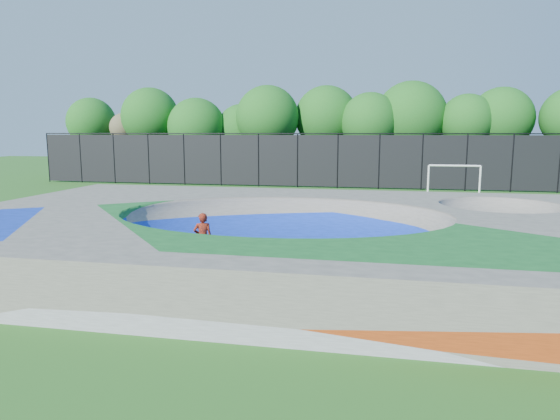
{
  "coord_description": "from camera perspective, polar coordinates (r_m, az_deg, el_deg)",
  "views": [
    {
      "loc": [
        3.13,
        -15.91,
        4.13
      ],
      "look_at": [
        -0.69,
        3.0,
        1.1
      ],
      "focal_mm": 32.0,
      "sensor_mm": 36.0,
      "label": 1
    }
  ],
  "objects": [
    {
      "name": "skater",
      "position": [
        15.95,
        -8.8,
        -3.19
      ],
      "size": [
        0.68,
        0.56,
        1.62
      ],
      "primitive_type": "imported",
      "rotation": [
        0.0,
        0.0,
        3.47
      ],
      "color": "red",
      "rests_on": "ground"
    },
    {
      "name": "treeline",
      "position": [
        42.08,
        7.41,
        10.08
      ],
      "size": [
        52.0,
        7.26,
        8.24
      ],
      "color": "#402920",
      "rests_on": "ground"
    },
    {
      "name": "fence",
      "position": [
        37.1,
        6.61,
        5.72
      ],
      "size": [
        48.09,
        0.09,
        4.04
      ],
      "color": "black",
      "rests_on": "ground"
    },
    {
      "name": "skate_deck",
      "position": [
        16.56,
        0.29,
        -2.85
      ],
      "size": [
        22.0,
        14.0,
        1.5
      ],
      "primitive_type": "cube",
      "color": "gray",
      "rests_on": "ground"
    },
    {
      "name": "ground",
      "position": [
        16.73,
        0.29,
        -5.36
      ],
      "size": [
        120.0,
        120.0,
        0.0
      ],
      "primitive_type": "plane",
      "color": "#205718",
      "rests_on": "ground"
    },
    {
      "name": "skateboard",
      "position": [
        16.13,
        -8.73,
        -5.92
      ],
      "size": [
        0.81,
        0.47,
        0.05
      ],
      "primitive_type": "cube",
      "rotation": [
        0.0,
        0.0,
        0.34
      ],
      "color": "black",
      "rests_on": "ground"
    },
    {
      "name": "soccer_goal",
      "position": [
        32.94,
        19.28,
        3.79
      ],
      "size": [
        3.2,
        0.12,
        2.11
      ],
      "color": "white",
      "rests_on": "ground"
    }
  ]
}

